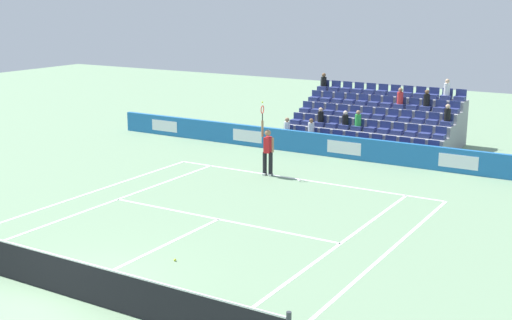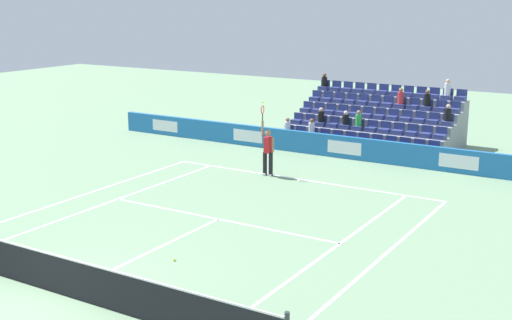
{
  "view_description": "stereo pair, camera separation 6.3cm",
  "coord_description": "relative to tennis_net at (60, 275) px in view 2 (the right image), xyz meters",
  "views": [
    {
      "loc": [
        -11.39,
        10.19,
        6.72
      ],
      "look_at": [
        0.69,
        -9.79,
        1.1
      ],
      "focal_mm": 48.01,
      "sensor_mm": 36.0,
      "label": 1
    },
    {
      "loc": [
        -11.44,
        10.16,
        6.72
      ],
      "look_at": [
        0.69,
        -9.79,
        1.1
      ],
      "focal_mm": 48.01,
      "sensor_mm": 36.0,
      "label": 2
    }
  ],
  "objects": [
    {
      "name": "ground_plane",
      "position": [
        0.0,
        0.0,
        -0.49
      ],
      "size": [
        80.0,
        80.0,
        0.0
      ],
      "primitive_type": "plane",
      "color": "gray"
    },
    {
      "name": "loose_tennis_ball",
      "position": [
        -0.96,
        -2.99,
        -0.46
      ],
      "size": [
        0.07,
        0.07,
        0.07
      ],
      "primitive_type": "sphere",
      "color": "#D1E533",
      "rests_on": "ground"
    },
    {
      "name": "line_centre_mark",
      "position": [
        0.0,
        -11.79,
        -0.49
      ],
      "size": [
        0.1,
        0.2,
        0.01
      ],
      "primitive_type": "cube",
      "color": "white",
      "rests_on": "ground"
    },
    {
      "name": "tennis_player",
      "position": [
        1.38,
        -11.79,
        0.5
      ],
      "size": [
        0.53,
        0.39,
        2.85
      ],
      "color": "black",
      "rests_on": "ground"
    },
    {
      "name": "line_doubles_sideline_right",
      "position": [
        -5.49,
        -5.95,
        -0.49
      ],
      "size": [
        0.1,
        11.89,
        0.01
      ],
      "primitive_type": "cube",
      "color": "white",
      "rests_on": "ground"
    },
    {
      "name": "sponsor_barrier",
      "position": [
        -0.0,
        -15.93,
        -0.02
      ],
      "size": [
        24.03,
        0.22,
        0.95
      ],
      "color": "#1E66AD",
      "rests_on": "ground"
    },
    {
      "name": "stadium_stand",
      "position": [
        0.0,
        -19.5,
        0.32
      ],
      "size": [
        7.44,
        4.75,
        3.04
      ],
      "color": "gray",
      "rests_on": "ground"
    },
    {
      "name": "line_service",
      "position": [
        0.0,
        -6.4,
        -0.49
      ],
      "size": [
        8.23,
        0.1,
        0.01
      ],
      "primitive_type": "cube",
      "color": "white",
      "rests_on": "ground"
    },
    {
      "name": "line_singles_sideline_right",
      "position": [
        -4.12,
        -5.95,
        -0.49
      ],
      "size": [
        0.1,
        11.89,
        0.01
      ],
      "primitive_type": "cube",
      "color": "white",
      "rests_on": "ground"
    },
    {
      "name": "tennis_net",
      "position": [
        0.0,
        0.0,
        0.0
      ],
      "size": [
        11.97,
        0.1,
        1.07
      ],
      "color": "#33383D",
      "rests_on": "ground"
    },
    {
      "name": "line_doubles_sideline_left",
      "position": [
        5.49,
        -5.95,
        -0.49
      ],
      "size": [
        0.1,
        11.89,
        0.01
      ],
      "primitive_type": "cube",
      "color": "white",
      "rests_on": "ground"
    },
    {
      "name": "line_centre_service",
      "position": [
        0.0,
        -3.2,
        -0.49
      ],
      "size": [
        0.1,
        6.4,
        0.01
      ],
      "primitive_type": "cube",
      "color": "white",
      "rests_on": "ground"
    },
    {
      "name": "line_baseline",
      "position": [
        0.0,
        -11.89,
        -0.49
      ],
      "size": [
        10.97,
        0.1,
        0.01
      ],
      "primitive_type": "cube",
      "color": "white",
      "rests_on": "ground"
    },
    {
      "name": "line_singles_sideline_left",
      "position": [
        4.12,
        -5.95,
        -0.49
      ],
      "size": [
        0.1,
        11.89,
        0.01
      ],
      "primitive_type": "cube",
      "color": "white",
      "rests_on": "ground"
    }
  ]
}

